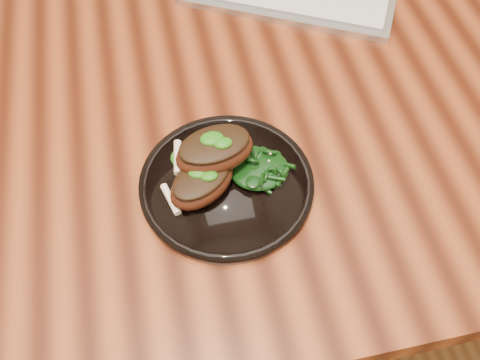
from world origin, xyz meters
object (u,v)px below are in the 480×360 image
Objects in this scene: desk at (225,147)px; lamb_chop_front at (201,182)px; plate at (227,184)px; keyboard at (285,0)px; greens_heap at (260,167)px.

lamb_chop_front reaches higher than desk.
plate reaches higher than desk.
keyboard is (0.22, 0.38, -0.03)m from lamb_chop_front.
plate is at bearing -174.81° from greens_heap.
plate is at bearing -99.65° from desk.
lamb_chop_front is 0.08m from greens_heap.
desk is 0.17m from greens_heap.
lamb_chop_front is at bearing -119.79° from keyboard.
greens_heap is (0.05, 0.00, 0.02)m from plate.
desk is at bearing 100.70° from greens_heap.
greens_heap is 0.40m from keyboard.
keyboard is at bearing 63.80° from plate.
lamb_chop_front reaches higher than greens_heap.
keyboard is at bearing 56.06° from desk.
lamb_chop_front is (-0.04, -0.01, 0.03)m from plate.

